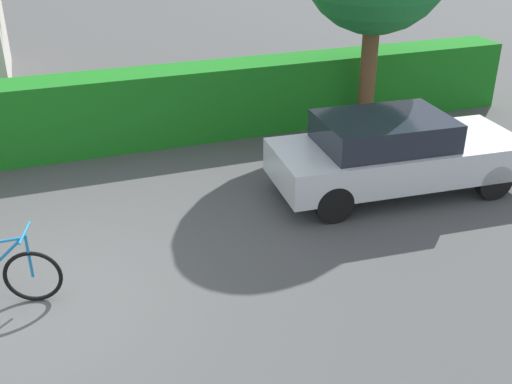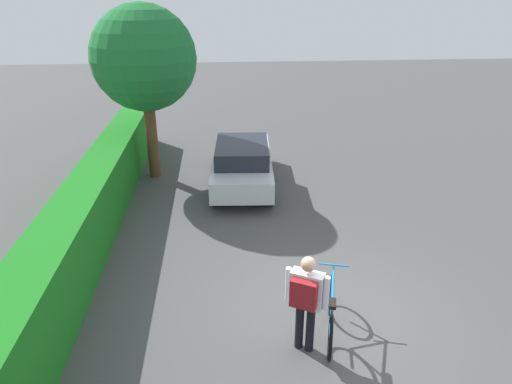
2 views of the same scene
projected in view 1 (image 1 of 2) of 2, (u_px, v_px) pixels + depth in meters
name	position (u px, v px, depth m)	size (l,w,h in m)	color
ground_plane	(27.00, 307.00, 7.49)	(60.00, 60.00, 0.00)	#494949
hedge_row	(13.00, 123.00, 11.19)	(20.66, 0.90, 1.43)	#1A731C
parked_car_near	(394.00, 152.00, 10.02)	(4.19, 1.87, 1.32)	silver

